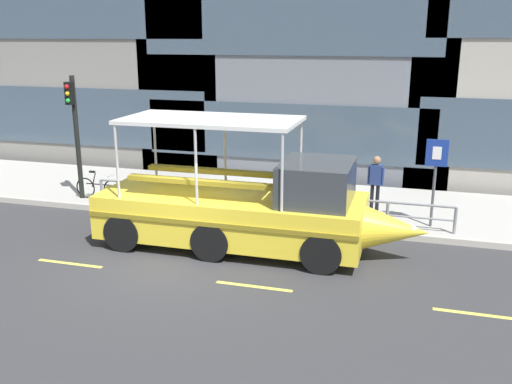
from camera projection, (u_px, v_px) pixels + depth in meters
ground_plane at (174, 260)px, 14.16m from camera, size 120.00×120.00×0.00m
sidewalk at (240, 197)px, 19.31m from camera, size 32.00×4.80×0.18m
curb_edge at (215, 219)px, 17.01m from camera, size 32.00×0.18×0.18m
lane_centreline at (158, 274)px, 13.29m from camera, size 25.80×0.12×0.01m
curb_guardrail at (263, 200)px, 16.78m from camera, size 11.10×0.09×0.80m
traffic_light_pole at (75, 126)px, 18.16m from camera, size 0.24×0.46×4.08m
parking_sign at (436, 168)px, 15.60m from camera, size 0.60×0.12×2.55m
leaned_bicycle at (99, 188)px, 18.65m from camera, size 1.74×0.46×0.96m
duck_tour_boat at (249, 209)px, 14.71m from camera, size 8.78×2.58×3.45m
pedestrian_near_bow at (376, 179)px, 17.11m from camera, size 0.51×0.25×1.78m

